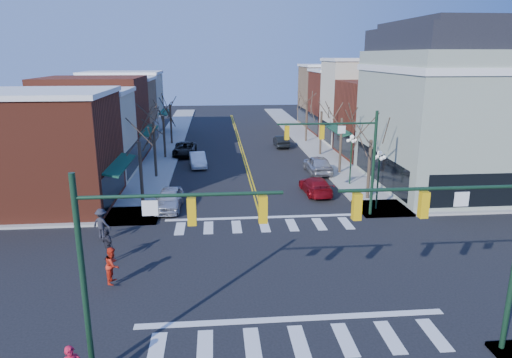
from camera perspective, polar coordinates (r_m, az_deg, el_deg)
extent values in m
plane|color=black|center=(23.94, 2.69, -11.21)|extent=(160.00, 160.00, 0.00)
cube|color=#9E9B93|center=(42.95, -12.65, 0.59)|extent=(3.50, 70.00, 0.15)
cube|color=#9E9B93|center=(44.16, 10.47, 1.11)|extent=(3.50, 70.00, 0.15)
cube|color=maroon|center=(35.88, -25.44, 3.06)|extent=(10.00, 8.50, 8.00)
cube|color=beige|center=(43.15, -21.97, 4.92)|extent=(10.00, 7.00, 7.50)
cube|color=maroon|center=(50.71, -19.51, 7.11)|extent=(10.00, 9.00, 8.50)
cube|color=#9B7A55|center=(58.72, -17.56, 7.92)|extent=(10.00, 7.50, 7.80)
cube|color=beige|center=(66.24, -16.18, 8.95)|extent=(10.00, 8.00, 8.20)
cube|color=maroon|center=(50.93, 16.35, 7.11)|extent=(10.00, 8.50, 8.00)
cube|color=beige|center=(58.05, 13.66, 9.21)|extent=(10.00, 7.00, 10.00)
cube|color=maroon|center=(65.24, 11.52, 9.29)|extent=(10.00, 8.00, 8.50)
cube|color=#9B7A55|center=(72.89, 9.74, 10.16)|extent=(10.00, 8.00, 9.00)
cube|color=#949F8A|center=(41.04, 23.48, 6.77)|extent=(12.00, 14.00, 11.00)
cube|color=white|center=(40.73, 24.09, 12.46)|extent=(12.25, 14.25, 0.50)
cube|color=black|center=(40.73, 24.45, 15.68)|extent=(11.40, 13.40, 1.80)
cube|color=black|center=(40.78, 24.63, 17.22)|extent=(9.80, 11.80, 0.60)
cylinder|color=#14331E|center=(16.13, -20.79, -11.76)|extent=(0.20, 0.20, 7.20)
cylinder|color=#14331E|center=(14.51, -9.39, -2.01)|extent=(6.50, 0.12, 0.12)
cube|color=gold|center=(14.66, -8.03, -4.03)|extent=(0.28, 0.28, 0.90)
cube|color=gold|center=(14.71, 0.87, -3.81)|extent=(0.28, 0.28, 0.90)
cylinder|color=#14331E|center=(16.15, 21.44, -1.11)|extent=(6.50, 0.12, 0.12)
cube|color=gold|center=(16.16, 20.22, -3.02)|extent=(0.28, 0.28, 0.90)
cube|color=gold|center=(15.33, 12.49, -3.38)|extent=(0.28, 0.28, 0.90)
cylinder|color=#14331E|center=(31.27, 14.47, 1.71)|extent=(0.20, 0.20, 7.20)
cylinder|color=#14331E|center=(29.82, 8.88, 6.85)|extent=(6.50, 0.12, 0.12)
cube|color=gold|center=(29.82, 8.23, 5.81)|extent=(0.28, 0.28, 0.90)
cube|color=gold|center=(29.39, 3.89, 5.79)|extent=(0.28, 0.28, 0.90)
cylinder|color=#14331E|center=(32.93, 14.97, -0.53)|extent=(0.12, 0.12, 4.00)
sphere|color=white|center=(32.43, 15.23, 3.12)|extent=(0.36, 0.36, 0.36)
cylinder|color=#14331E|center=(38.90, 11.76, 2.05)|extent=(0.12, 0.12, 4.00)
sphere|color=white|center=(38.48, 11.93, 5.17)|extent=(0.36, 0.36, 0.36)
cylinder|color=#382B21|center=(33.70, -14.17, 0.55)|extent=(0.24, 0.24, 4.76)
cylinder|color=#382B21|center=(41.39, -12.54, 3.53)|extent=(0.24, 0.24, 5.04)
cylinder|color=#382B21|center=(49.24, -11.39, 5.13)|extent=(0.24, 0.24, 4.55)
cylinder|color=#382B21|center=(57.08, -10.58, 6.70)|extent=(0.24, 0.24, 4.90)
cylinder|color=#382B21|center=(35.19, 13.95, 1.06)|extent=(0.24, 0.24, 4.62)
cylinder|color=#382B21|center=(42.59, 10.53, 4.05)|extent=(0.24, 0.24, 5.18)
cylinder|color=#382B21|center=(50.24, 8.10, 5.64)|extent=(0.24, 0.24, 4.83)
cylinder|color=#382B21|center=(57.95, 6.31, 7.03)|extent=(0.24, 0.24, 4.97)
imported|color=silver|center=(33.07, -10.78, -2.48)|extent=(1.99, 4.48, 1.50)
imported|color=white|center=(45.29, -7.28, 2.40)|extent=(1.94, 4.36, 1.39)
imported|color=black|center=(50.63, -8.90, 3.72)|extent=(2.46, 5.18, 1.43)
imported|color=maroon|center=(36.40, 7.46, -0.82)|extent=(2.11, 4.73, 1.35)
imported|color=#AAAAAE|center=(42.77, 7.72, 1.82)|extent=(2.14, 4.99, 1.68)
imported|color=black|center=(54.86, 3.14, 4.73)|extent=(1.51, 4.17, 1.37)
imported|color=red|center=(23.00, -17.48, -10.22)|extent=(0.74, 0.91, 1.79)
imported|color=#212129|center=(25.46, -18.07, -7.81)|extent=(0.95, 1.06, 1.72)
imported|color=#22222A|center=(28.45, -18.73, -5.30)|extent=(1.36, 1.12, 1.83)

